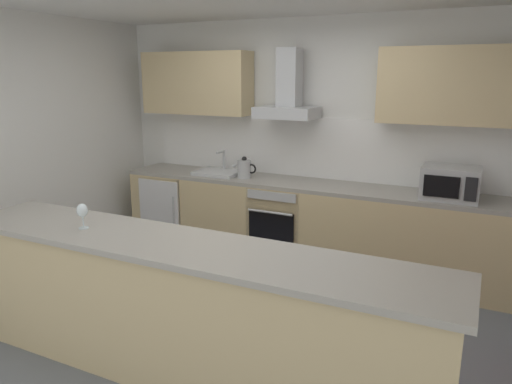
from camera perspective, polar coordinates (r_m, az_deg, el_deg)
ground at (r=4.07m, az=-2.78°, el=-15.96°), size 5.71×4.75×0.02m
wall_back at (r=5.36m, az=7.09°, el=6.10°), size 5.71×0.12×2.60m
wall_left at (r=5.20m, az=-27.04°, el=4.47°), size 0.12×4.75×2.60m
backsplash_tile at (r=5.30m, az=6.81°, el=5.26°), size 4.00×0.02×0.66m
counter_back at (r=5.19m, az=5.44°, el=-3.73°), size 4.14×0.60×0.90m
counter_island at (r=3.30m, az=-8.72°, el=-13.87°), size 3.49×0.64×0.97m
upper_cabinets at (r=5.09m, az=6.43°, el=12.61°), size 4.09×0.32×0.70m
oven at (r=5.24m, az=3.08°, el=-3.39°), size 0.60×0.62×0.80m
refrigerator at (r=5.93m, az=-9.81°, el=-1.88°), size 0.58×0.60×0.85m
microwave at (r=4.70m, az=22.12°, el=0.99°), size 0.50×0.38×0.30m
sink at (r=5.48m, az=-4.44°, el=2.40°), size 0.50×0.40×0.26m
kettle at (r=5.26m, az=-1.39°, el=2.81°), size 0.29×0.15×0.24m
range_hood at (r=5.13m, az=3.85°, el=11.30°), size 0.62×0.45×0.72m
wine_glass at (r=3.53m, az=-19.97°, el=-2.18°), size 0.08×0.08×0.18m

